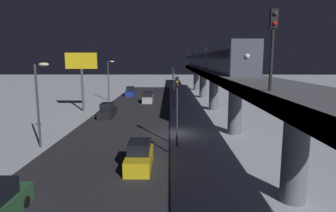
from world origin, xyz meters
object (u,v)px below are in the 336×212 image
object	(u,v)px
sedan_black	(107,111)
sedan_yellow	(140,156)
rail_signal	(273,36)
traffic_light_far	(172,76)
sedan_silver	(148,98)
sedan_blue	(130,92)
commercial_billboard	(81,67)
subway_train	(202,58)
traffic_light_mid	(174,83)
traffic_light_near	(177,101)

from	to	relation	value
sedan_black	sedan_yellow	bearing A→B (deg)	108.88
rail_signal	traffic_light_far	bearing A→B (deg)	-85.17
sedan_silver	sedan_blue	bearing A→B (deg)	114.57
rail_signal	commercial_billboard	bearing A→B (deg)	-57.92
sedan_black	commercial_billboard	distance (m)	9.00
sedan_black	commercial_billboard	size ratio (longest dim) A/B	0.54
sedan_yellow	traffic_light_far	xyz separation A→B (m)	(-2.90, -46.31, 3.40)
sedan_blue	subway_train	bearing A→B (deg)	-179.85
sedan_yellow	sedan_blue	distance (m)	43.06
sedan_yellow	sedan_black	world-z (taller)	same
sedan_yellow	commercial_billboard	world-z (taller)	commercial_billboard
rail_signal	sedan_black	xyz separation A→B (m)	(13.72, -24.67, -8.27)
sedan_black	traffic_light_mid	world-z (taller)	traffic_light_mid
traffic_light_far	sedan_yellow	bearing A→B (deg)	86.42
subway_train	commercial_billboard	world-z (taller)	subway_train
subway_train	sedan_yellow	bearing A→B (deg)	77.86
traffic_light_far	traffic_light_mid	bearing A→B (deg)	90.00
traffic_light_mid	commercial_billboard	world-z (taller)	commercial_billboard
subway_train	traffic_light_far	distance (m)	8.27
commercial_billboard	traffic_light_far	bearing A→B (deg)	-121.51
sedan_black	traffic_light_mid	distance (m)	12.16
rail_signal	sedan_blue	distance (m)	51.11
sedan_blue	traffic_light_far	distance (m)	10.58
commercial_billboard	sedan_blue	bearing A→B (deg)	-103.84
sedan_yellow	commercial_billboard	distance (m)	26.64
rail_signal	sedan_black	size ratio (longest dim) A/B	0.84
traffic_light_mid	commercial_billboard	bearing A→B (deg)	9.43
traffic_light_mid	traffic_light_near	bearing A→B (deg)	90.00
sedan_yellow	sedan_black	distance (m)	19.78
sedan_yellow	rail_signal	bearing A→B (deg)	-39.11
commercial_billboard	rail_signal	bearing A→B (deg)	122.08
sedan_yellow	sedan_black	xyz separation A→B (m)	(6.40, -18.71, 0.00)
sedan_yellow	subway_train	bearing A→B (deg)	77.86
traffic_light_near	sedan_yellow	bearing A→B (deg)	61.09
sedan_yellow	traffic_light_mid	bearing A→B (deg)	83.58
traffic_light_mid	commercial_billboard	distance (m)	14.45
sedan_yellow	traffic_light_mid	distance (m)	26.17
subway_train	sedan_yellow	distance (m)	44.21
sedan_yellow	sedan_silver	world-z (taller)	same
rail_signal	sedan_silver	size ratio (longest dim) A/B	0.98
subway_train	traffic_light_far	size ratio (longest dim) A/B	11.57
traffic_light_near	sedan_silver	bearing A→B (deg)	-80.22
subway_train	traffic_light_far	world-z (taller)	subway_train
rail_signal	sedan_black	bearing A→B (deg)	-60.92
sedan_yellow	traffic_light_far	size ratio (longest dim) A/B	0.72
traffic_light_near	traffic_light_mid	distance (m)	20.53
sedan_yellow	sedan_blue	size ratio (longest dim) A/B	1.00
sedan_silver	rail_signal	bearing A→B (deg)	-76.67
subway_train	traffic_light_near	xyz separation A→B (m)	(6.27, 37.38, -3.93)
traffic_light_near	traffic_light_mid	xyz separation A→B (m)	(0.00, -20.53, 0.00)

